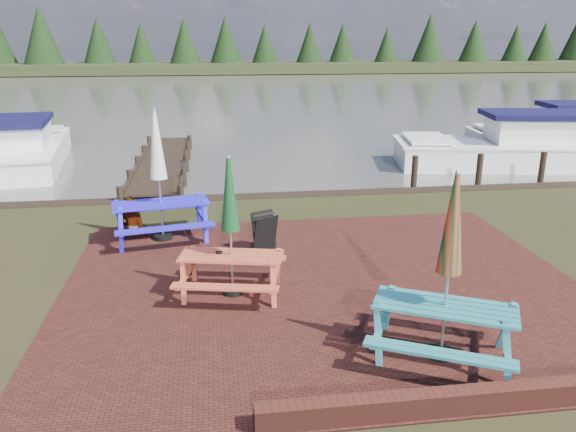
# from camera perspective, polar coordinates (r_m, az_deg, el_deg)

# --- Properties ---
(ground) EXTENTS (120.00, 120.00, 0.00)m
(ground) POSITION_cam_1_polar(r_m,az_deg,el_deg) (9.04, 4.87, -9.82)
(ground) COLOR black
(ground) RESTS_ON ground
(paving) EXTENTS (9.00, 7.50, 0.02)m
(paving) POSITION_cam_1_polar(r_m,az_deg,el_deg) (9.91, 3.61, -7.13)
(paving) COLOR #351510
(paving) RESTS_ON ground
(brick_wall) EXTENTS (6.21, 1.79, 0.30)m
(brick_wall) POSITION_cam_1_polar(r_m,az_deg,el_deg) (7.82, 25.19, -15.11)
(brick_wall) COLOR #4C1E16
(brick_wall) RESTS_ON ground
(water) EXTENTS (120.00, 60.00, 0.02)m
(water) POSITION_cam_1_polar(r_m,az_deg,el_deg) (45.04, -5.62, 12.33)
(water) COLOR #434039
(water) RESTS_ON ground
(far_treeline) EXTENTS (120.00, 10.00, 8.10)m
(far_treeline) POSITION_cam_1_polar(r_m,az_deg,el_deg) (73.83, -6.73, 16.92)
(far_treeline) COLOR black
(far_treeline) RESTS_ON ground
(picnic_table_teal) EXTENTS (2.40, 2.31, 2.57)m
(picnic_table_teal) POSITION_cam_1_polar(r_m,az_deg,el_deg) (7.75, 15.76, -7.93)
(picnic_table_teal) COLOR teal
(picnic_table_teal) RESTS_ON ground
(picnic_table_red) EXTENTS (1.99, 1.85, 2.37)m
(picnic_table_red) POSITION_cam_1_polar(r_m,az_deg,el_deg) (9.34, -5.80, -3.32)
(picnic_table_red) COLOR #C84F33
(picnic_table_red) RESTS_ON ground
(picnic_table_blue) EXTENTS (2.28, 2.10, 2.77)m
(picnic_table_blue) POSITION_cam_1_polar(r_m,az_deg,el_deg) (12.13, -12.86, 1.97)
(picnic_table_blue) COLOR #241CD7
(picnic_table_blue) RESTS_ON ground
(chalkboard) EXTENTS (0.54, 0.68, 0.82)m
(chalkboard) POSITION_cam_1_polar(r_m,az_deg,el_deg) (11.25, -2.40, -1.73)
(chalkboard) COLOR black
(chalkboard) RESTS_ON ground
(jetty) EXTENTS (1.76, 9.08, 1.00)m
(jetty) POSITION_cam_1_polar(r_m,az_deg,el_deg) (19.58, -12.61, 5.34)
(jetty) COLOR black
(jetty) RESTS_ON ground
(boat_jetty) EXTENTS (3.24, 7.04, 1.97)m
(boat_jetty) POSITION_cam_1_polar(r_m,az_deg,el_deg) (21.68, -25.03, 6.03)
(boat_jetty) COLOR white
(boat_jetty) RESTS_ON ground
(boat_near) EXTENTS (8.13, 4.00, 2.10)m
(boat_near) POSITION_cam_1_polar(r_m,az_deg,el_deg) (21.25, 21.99, 6.31)
(boat_near) COLOR white
(boat_near) RESTS_ON ground
(boat_far) EXTENTS (7.17, 3.20, 2.17)m
(boat_far) POSITION_cam_1_polar(r_m,az_deg,el_deg) (24.45, 26.39, 7.14)
(boat_far) COLOR white
(boat_far) RESTS_ON ground
(person) EXTENTS (0.74, 0.61, 1.74)m
(person) POSITION_cam_1_polar(r_m,az_deg,el_deg) (12.58, -15.75, 1.84)
(person) COLOR gray
(person) RESTS_ON ground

